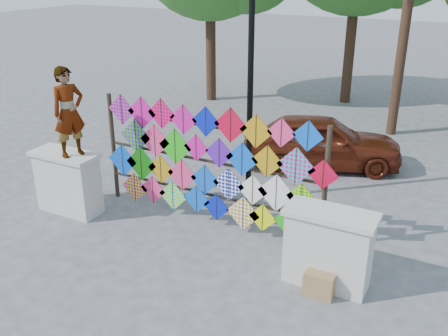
% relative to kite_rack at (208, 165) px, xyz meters
% --- Properties ---
extents(ground, '(80.00, 80.00, 0.00)m').
position_rel_kite_rack_xyz_m(ground, '(-0.04, -0.72, -1.21)').
color(ground, gray).
rests_on(ground, ground).
extents(parapet_left, '(1.40, 0.65, 1.28)m').
position_rel_kite_rack_xyz_m(parapet_left, '(-2.74, -0.92, -0.56)').
color(parapet_left, silver).
rests_on(parapet_left, ground).
extents(parapet_right, '(1.40, 0.65, 1.28)m').
position_rel_kite_rack_xyz_m(parapet_right, '(2.66, -0.92, -0.56)').
color(parapet_right, silver).
rests_on(parapet_right, ground).
extents(kite_rack, '(4.94, 0.24, 2.39)m').
position_rel_kite_rack_xyz_m(kite_rack, '(0.00, 0.00, 0.00)').
color(kite_rack, '#2D2219').
rests_on(kite_rack, ground).
extents(vendor_woman, '(0.60, 0.73, 1.73)m').
position_rel_kite_rack_xyz_m(vendor_woman, '(-2.48, -0.92, 0.93)').
color(vendor_woman, '#99999E').
rests_on(vendor_woman, parapet_left).
extents(sedan, '(4.18, 2.89, 1.32)m').
position_rel_kite_rack_xyz_m(sedan, '(1.06, 3.81, -0.55)').
color(sedan, '#561D0E').
rests_on(sedan, ground).
extents(lamppost, '(0.28, 0.28, 4.46)m').
position_rel_kite_rack_xyz_m(lamppost, '(0.26, 1.28, 1.48)').
color(lamppost, black).
rests_on(lamppost, ground).
extents(cardboard_box_near, '(0.45, 0.40, 0.40)m').
position_rel_kite_rack_xyz_m(cardboard_box_near, '(2.68, -1.21, -1.01)').
color(cardboard_box_near, olive).
rests_on(cardboard_box_near, ground).
extents(cardboard_box_far, '(0.37, 0.34, 0.31)m').
position_rel_kite_rack_xyz_m(cardboard_box_far, '(2.60, -1.17, -1.06)').
color(cardboard_box_far, olive).
rests_on(cardboard_box_far, ground).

